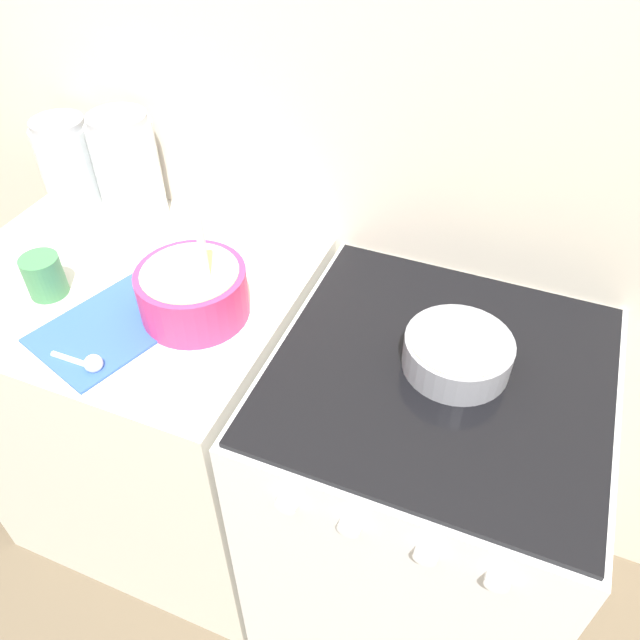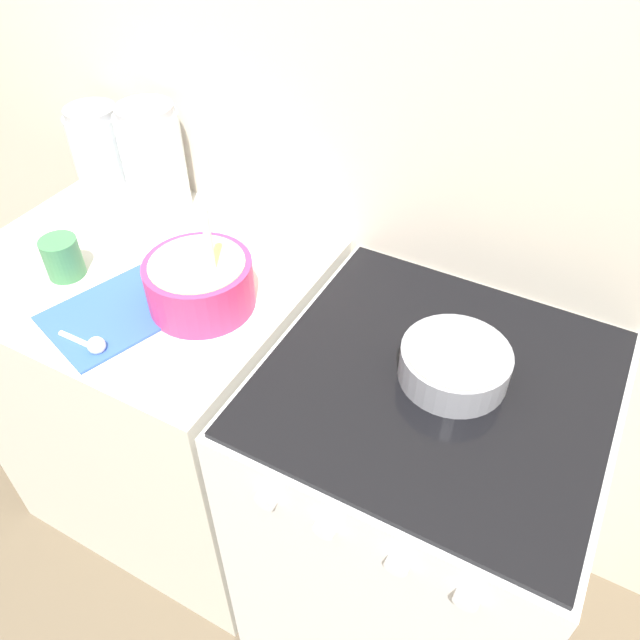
{
  "view_description": "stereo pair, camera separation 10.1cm",
  "coord_description": "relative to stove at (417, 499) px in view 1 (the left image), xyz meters",
  "views": [
    {
      "loc": [
        0.43,
        -0.52,
        1.82
      ],
      "look_at": [
        0.09,
        0.32,
        0.98
      ],
      "focal_mm": 35.0,
      "sensor_mm": 36.0,
      "label": 1
    },
    {
      "loc": [
        0.53,
        -0.48,
        1.82
      ],
      "look_at": [
        0.09,
        0.32,
        0.98
      ],
      "focal_mm": 35.0,
      "sensor_mm": 36.0,
      "label": 2
    }
  ],
  "objects": [
    {
      "name": "baking_pan",
      "position": [
        0.02,
        0.02,
        0.5
      ],
      "size": [
        0.21,
        0.21,
        0.07
      ],
      "color": "gray",
      "rests_on": "stove"
    },
    {
      "name": "measuring_spoon",
      "position": [
        -0.63,
        -0.25,
        0.48
      ],
      "size": [
        0.12,
        0.04,
        0.04
      ],
      "color": "white",
      "rests_on": "countertop_cabinet"
    },
    {
      "name": "storage_jar_left",
      "position": [
        -1.03,
        0.23,
        0.56
      ],
      "size": [
        0.14,
        0.14,
        0.23
      ],
      "color": "silver",
      "rests_on": "countertop_cabinet"
    },
    {
      "name": "stove",
      "position": [
        0.0,
        0.0,
        0.0
      ],
      "size": [
        0.66,
        0.67,
        0.93
      ],
      "color": "silver",
      "rests_on": "ground_plane"
    },
    {
      "name": "recipe_page",
      "position": [
        -0.66,
        -0.14,
        0.47
      ],
      "size": [
        0.3,
        0.35,
        0.01
      ],
      "color": "#3359B2",
      "rests_on": "countertop_cabinet"
    },
    {
      "name": "mixing_bowl",
      "position": [
        -0.52,
        -0.03,
        0.53
      ],
      "size": [
        0.23,
        0.23,
        0.25
      ],
      "color": "#E0336B",
      "rests_on": "countertop_cabinet"
    },
    {
      "name": "wall_back",
      "position": [
        -0.35,
        0.35,
        0.74
      ],
      "size": [
        4.59,
        0.05,
        2.4
      ],
      "color": "beige",
      "rests_on": "ground_plane"
    },
    {
      "name": "tin_can",
      "position": [
        -0.86,
        -0.1,
        0.51
      ],
      "size": [
        0.08,
        0.08,
        0.09
      ],
      "color": "#3F7F4C",
      "rests_on": "countertop_cabinet"
    },
    {
      "name": "countertop_cabinet",
      "position": [
        -0.74,
        0.0,
        0.0
      ],
      "size": [
        0.79,
        0.66,
        0.93
      ],
      "color": "silver",
      "rests_on": "ground_plane"
    },
    {
      "name": "storage_jar_middle",
      "position": [
        -0.85,
        0.23,
        0.58
      ],
      "size": [
        0.15,
        0.15,
        0.27
      ],
      "color": "silver",
      "rests_on": "countertop_cabinet"
    }
  ]
}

